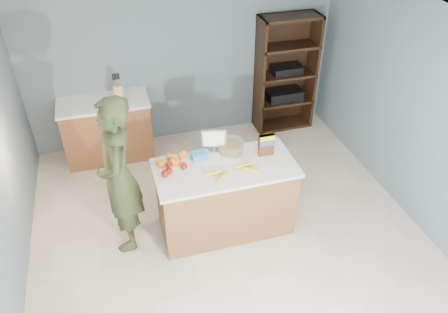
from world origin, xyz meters
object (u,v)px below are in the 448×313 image
object	(u,v)px
shelving_unit	(284,75)
tv	(214,139)
counter_peninsula	(225,200)
person	(119,177)
cereal_box	(266,143)

from	to	relation	value
shelving_unit	tv	xyz separation A→B (m)	(-1.59, -1.72, 0.19)
counter_peninsula	shelving_unit	size ratio (longest dim) A/B	0.87
shelving_unit	person	bearing A→B (deg)	-144.19
counter_peninsula	cereal_box	world-z (taller)	cereal_box
counter_peninsula	cereal_box	distance (m)	0.82
counter_peninsula	person	distance (m)	1.25
person	shelving_unit	bearing A→B (deg)	128.33
counter_peninsula	shelving_unit	world-z (taller)	shelving_unit
tv	counter_peninsula	bearing A→B (deg)	-83.14
counter_peninsula	shelving_unit	xyz separation A→B (m)	(1.55, 2.05, 0.45)
shelving_unit	tv	bearing A→B (deg)	-132.73
counter_peninsula	tv	size ratio (longest dim) A/B	5.53
shelving_unit	person	xyz separation A→B (m)	(-2.69, -1.94, 0.06)
counter_peninsula	tv	distance (m)	0.72
person	tv	distance (m)	1.13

